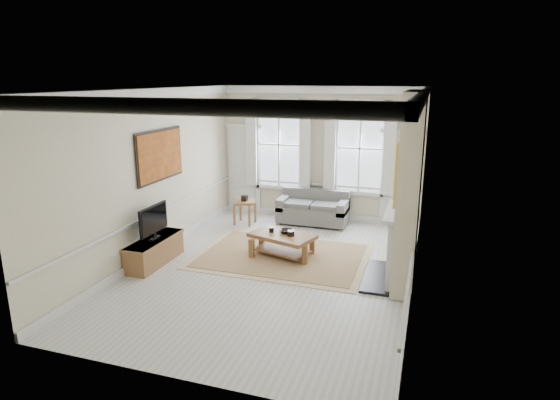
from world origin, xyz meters
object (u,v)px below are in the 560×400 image
(side_table, at_px, (245,205))
(tv_stand, at_px, (155,251))
(coffee_table, at_px, (282,238))
(sofa, at_px, (313,210))

(side_table, distance_m, tv_stand, 3.08)
(coffee_table, relative_size, tv_stand, 1.00)
(side_table, height_order, coffee_table, side_table)
(sofa, distance_m, side_table, 1.74)
(coffee_table, bearing_deg, sofa, 105.61)
(side_table, relative_size, coffee_table, 0.44)
(sofa, distance_m, tv_stand, 4.28)
(tv_stand, bearing_deg, side_table, 76.67)
(coffee_table, bearing_deg, tv_stand, -136.32)
(sofa, height_order, coffee_table, sofa)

